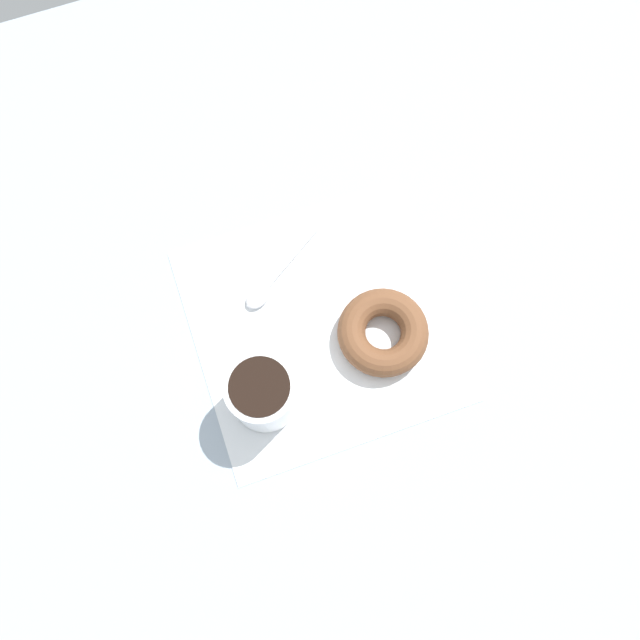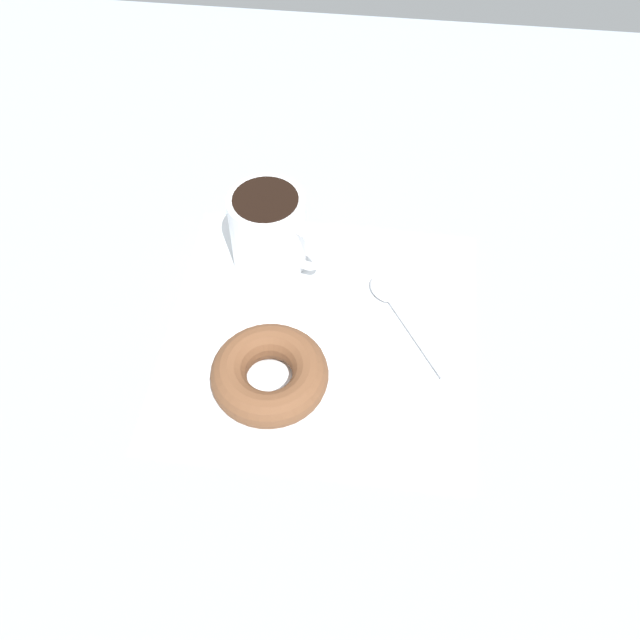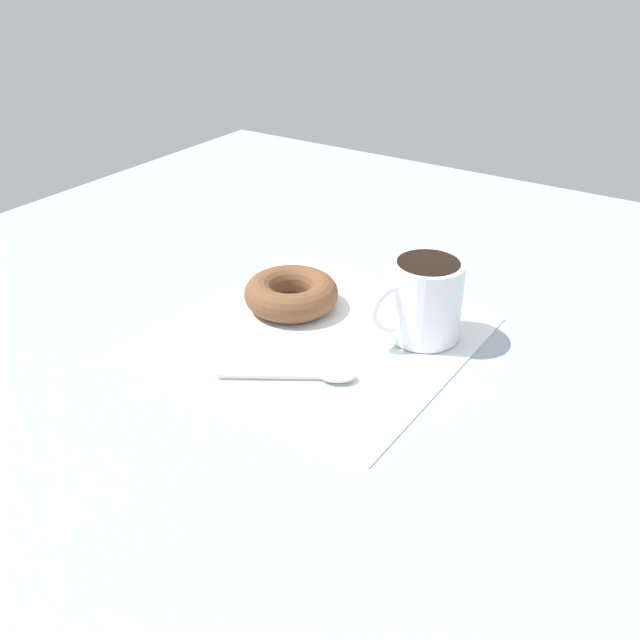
{
  "view_description": "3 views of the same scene",
  "coord_description": "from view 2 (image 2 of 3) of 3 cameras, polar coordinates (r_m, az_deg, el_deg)",
  "views": [
    {
      "loc": [
        -8.18,
        -16.53,
        72.73
      ],
      "look_at": [
        -1.15,
        2.78,
        2.3
      ],
      "focal_mm": 35.0,
      "sensor_mm": 36.0,
      "label": 1
    },
    {
      "loc": [
        39.89,
        7.57,
        56.5
      ],
      "look_at": [
        -1.15,
        2.78,
        2.3
      ],
      "focal_mm": 40.0,
      "sensor_mm": 36.0,
      "label": 2
    },
    {
      "loc": [
        -37.12,
        57.55,
        39.56
      ],
      "look_at": [
        -1.15,
        2.78,
        2.3
      ],
      "focal_mm": 40.0,
      "sensor_mm": 36.0,
      "label": 3
    }
  ],
  "objects": [
    {
      "name": "spoon",
      "position": [
        0.72,
        5.83,
        1.4
      ],
      "size": [
        12.28,
        8.44,
        0.9
      ],
      "color": "silver",
      "rests_on": "napkin"
    },
    {
      "name": "ground_plane",
      "position": [
        0.7,
        -2.36,
        -2.16
      ],
      "size": [
        120.0,
        120.0,
        2.0
      ],
      "primitive_type": "cube",
      "color": "#99A8B7"
    },
    {
      "name": "napkin",
      "position": [
        0.7,
        -0.0,
        -1.07
      ],
      "size": [
        30.31,
        30.31,
        0.3
      ],
      "primitive_type": "cube",
      "rotation": [
        0.0,
        0.0,
        -0.01
      ],
      "color": "white",
      "rests_on": "ground_plane"
    },
    {
      "name": "donut",
      "position": [
        0.65,
        -4.06,
        -4.37
      ],
      "size": [
        10.82,
        10.82,
        3.35
      ],
      "primitive_type": "torus",
      "color": "brown",
      "rests_on": "napkin"
    },
    {
      "name": "coffee_cup",
      "position": [
        0.73,
        -4.06,
        7.19
      ],
      "size": [
        7.7,
        10.44,
        8.6
      ],
      "color": "white",
      "rests_on": "napkin"
    }
  ]
}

